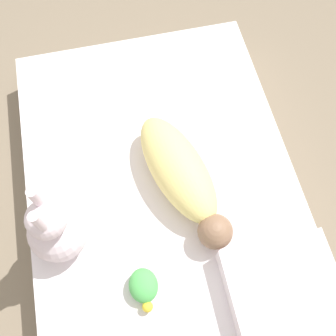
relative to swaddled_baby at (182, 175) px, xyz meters
The scene contains 6 objects.
ground_plane 0.31m from the swaddled_baby, 137.80° to the right, with size 12.00×12.00×0.00m, color #7A6B56.
bed_mattress 0.22m from the swaddled_baby, 137.80° to the right, with size 1.41×1.09×0.20m.
swaddled_baby is the anchor object (origin of this frame).
pillow 0.56m from the swaddled_baby, 26.91° to the left, with size 0.36×0.39×0.10m.
bunny_plush 0.50m from the swaddled_baby, 75.18° to the right, with size 0.22×0.22×0.41m.
turtle_plush 0.44m from the swaddled_baby, 31.28° to the right, with size 0.15×0.10×0.08m.
Camera 1 is at (0.65, -0.11, 1.68)m, focal length 42.00 mm.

